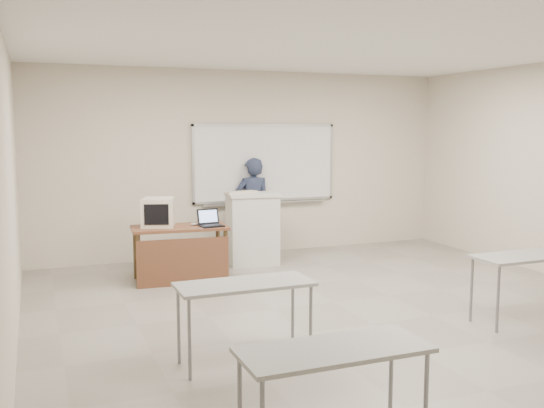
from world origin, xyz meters
name	(u,v)px	position (x,y,z in m)	size (l,w,h in m)	color
floor	(372,325)	(0.00, 0.00, -0.01)	(7.00, 8.00, 0.01)	gray
whiteboard	(265,164)	(0.30, 3.97, 1.48)	(2.48, 0.10, 1.31)	white
student_desks	(456,296)	(0.00, -1.35, 0.67)	(4.40, 2.20, 0.73)	gray
instructor_desk	(182,244)	(-1.47, 2.49, 0.52)	(1.28, 0.64, 0.75)	brown
podium	(252,228)	(-0.20, 3.20, 0.55)	(0.77, 0.56, 1.09)	silver
crt_monitor	(159,212)	(-1.72, 2.73, 0.94)	(0.42, 0.47, 0.40)	beige
laptop	(211,222)	(-1.07, 2.47, 0.80)	(0.31, 0.28, 0.23)	black
mouse	(194,224)	(-1.27, 2.59, 0.77)	(0.10, 0.06, 0.04)	#9C9FA3
keyboard	(241,192)	(-0.35, 3.28, 1.10)	(0.50, 0.17, 0.03)	beige
presenter	(253,206)	(0.05, 3.87, 0.80)	(0.58, 0.38, 1.60)	black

